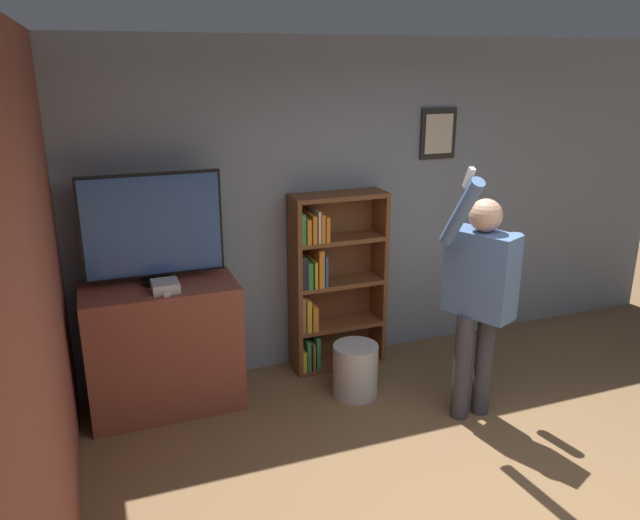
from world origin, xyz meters
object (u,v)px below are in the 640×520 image
bookshelf (329,282)px  person (480,288)px  game_console (165,286)px  waste_bin (355,370)px  television (153,228)px

bookshelf → person: bearing=-58.0°
game_console → waste_bin: 1.60m
person → game_console: bearing=-136.4°
bookshelf → waste_bin: bookshelf is taller
game_console → person: person is taller
game_console → waste_bin: bearing=-9.8°
television → game_console: 0.42m
bookshelf → waste_bin: (0.01, -0.54, -0.54)m
television → game_console: size_ratio=5.00×
bookshelf → person: size_ratio=0.79×
game_console → person: (2.05, -0.80, -0.01)m
bookshelf → person: person is taller
person → waste_bin: (-0.68, 0.56, -0.79)m
game_console → bookshelf: 1.41m
game_console → bookshelf: size_ratio=0.13×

